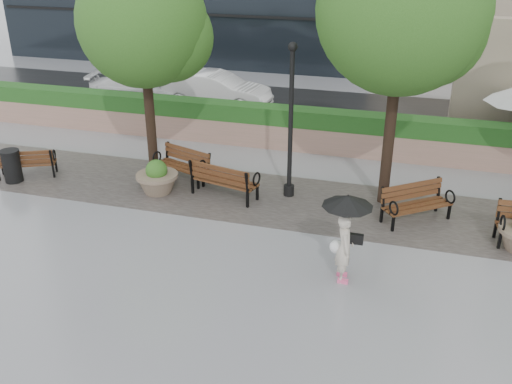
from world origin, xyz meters
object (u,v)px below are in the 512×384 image
(car_left, at_px, (141,88))
(car_right, at_px, (217,90))
(bench_3, at_px, (416,211))
(lamppost, at_px, (290,132))
(bench_2, at_px, (224,187))
(bench_1, at_px, (183,171))
(planter_left, at_px, (157,180))
(trash_bin, at_px, (12,167))
(bench_0, at_px, (28,168))
(pedestrian, at_px, (346,230))

(car_left, relative_size, car_right, 0.97)
(bench_3, xyz_separation_m, lamppost, (-3.35, 0.56, 1.54))
(bench_2, height_order, car_right, car_right)
(bench_1, height_order, planter_left, planter_left)
(planter_left, height_order, lamppost, lamppost)
(bench_1, relative_size, trash_bin, 1.99)
(bench_0, xyz_separation_m, bench_1, (4.44, 1.05, 0.01))
(bench_0, relative_size, trash_bin, 1.90)
(bench_0, xyz_separation_m, car_right, (2.94, 8.12, 0.46))
(trash_bin, bearing_deg, planter_left, 6.28)
(bench_3, xyz_separation_m, planter_left, (-6.85, -0.26, 0.10))
(planter_left, relative_size, pedestrian, 0.60)
(car_right, height_order, pedestrian, pedestrian)
(car_right, bearing_deg, car_left, 94.98)
(bench_3, distance_m, car_right, 11.22)
(bench_3, height_order, pedestrian, pedestrian)
(bench_0, xyz_separation_m, lamppost, (7.63, 0.86, 1.56))
(planter_left, bearing_deg, bench_2, 7.38)
(planter_left, height_order, car_left, car_left)
(car_right, bearing_deg, planter_left, -169.95)
(lamppost, distance_m, pedestrian, 4.19)
(bench_1, relative_size, bench_3, 1.00)
(bench_3, bearing_deg, lamppost, 132.00)
(bench_0, bearing_deg, pedestrian, 139.12)
(lamppost, bearing_deg, car_right, 122.87)
(lamppost, relative_size, pedestrian, 2.18)
(planter_left, xyz_separation_m, car_right, (-1.19, 8.08, 0.34))
(bench_0, distance_m, planter_left, 4.13)
(bench_3, relative_size, planter_left, 1.57)
(bench_2, distance_m, car_left, 9.92)
(trash_bin, bearing_deg, bench_1, 17.90)
(bench_0, relative_size, planter_left, 1.50)
(lamppost, xyz_separation_m, car_left, (-7.94, 7.07, -1.20))
(bench_1, height_order, trash_bin, same)
(bench_2, bearing_deg, car_left, -37.14)
(bench_0, relative_size, bench_2, 0.88)
(pedestrian, bearing_deg, car_right, 19.33)
(bench_2, bearing_deg, bench_0, 16.09)
(car_right, bearing_deg, bench_1, -166.32)
(bench_1, xyz_separation_m, planter_left, (-0.31, -1.01, 0.11))
(bench_1, distance_m, bench_2, 1.72)
(bench_0, height_order, car_left, car_left)
(lamppost, bearing_deg, bench_2, -160.46)
(bench_3, relative_size, lamppost, 0.43)
(bench_1, xyz_separation_m, trash_bin, (-4.60, -1.48, 0.18))
(bench_2, distance_m, lamppost, 2.32)
(trash_bin, bearing_deg, bench_0, 69.94)
(bench_2, distance_m, bench_3, 4.99)
(bench_2, bearing_deg, lamppost, -147.03)
(trash_bin, bearing_deg, pedestrian, -13.40)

